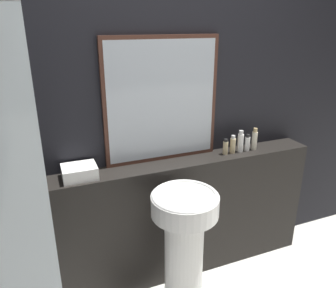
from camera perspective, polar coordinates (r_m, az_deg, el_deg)
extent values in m
cube|color=black|center=(2.22, -2.98, 5.55)|extent=(8.00, 0.06, 2.50)
cube|color=black|center=(2.43, -1.53, -13.59)|extent=(2.38, 0.21, 0.92)
cylinder|color=white|center=(2.22, 2.73, -20.25)|extent=(0.24, 0.24, 0.75)
cylinder|color=white|center=(1.96, 2.95, -10.55)|extent=(0.40, 0.40, 0.12)
torus|color=white|center=(1.93, 2.98, -9.00)|extent=(0.40, 0.40, 0.02)
cube|color=#47281E|center=(2.17, -1.06, 7.53)|extent=(0.79, 0.03, 0.83)
cube|color=#B2BCC6|center=(2.16, -0.97, 7.48)|extent=(0.74, 0.02, 0.78)
cube|color=white|center=(2.08, -15.16, -4.72)|extent=(0.21, 0.17, 0.08)
cylinder|color=#C6B284|center=(2.40, 9.96, -0.67)|extent=(0.04, 0.04, 0.09)
cylinder|color=black|center=(2.38, 10.04, 0.62)|extent=(0.03, 0.03, 0.02)
cylinder|color=#C6B284|center=(2.43, 11.20, -0.30)|extent=(0.04, 0.04, 0.11)
cylinder|color=silver|center=(2.41, 11.31, 1.20)|extent=(0.03, 0.03, 0.02)
cylinder|color=white|center=(2.46, 12.48, 0.16)|extent=(0.04, 0.04, 0.13)
cylinder|color=silver|center=(2.43, 12.62, 1.97)|extent=(0.03, 0.03, 0.03)
cylinder|color=white|center=(2.50, 13.64, 0.02)|extent=(0.04, 0.04, 0.10)
cylinder|color=black|center=(2.48, 13.76, 1.40)|extent=(0.03, 0.03, 0.02)
cylinder|color=beige|center=(2.53, 14.80, 0.55)|extent=(0.04, 0.04, 0.14)
cylinder|color=tan|center=(2.50, 14.97, 2.35)|extent=(0.03, 0.03, 0.03)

